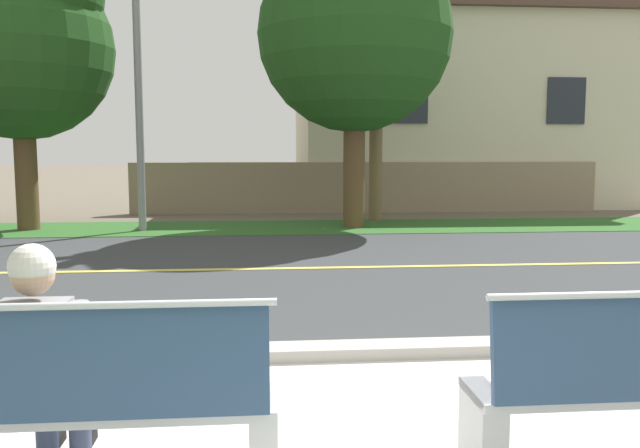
% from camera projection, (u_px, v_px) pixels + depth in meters
% --- Properties ---
extents(ground_plane, '(140.00, 140.00, 0.00)m').
position_uv_depth(ground_plane, '(296.00, 253.00, 11.00)').
color(ground_plane, '#665B4C').
extents(curb_edge, '(44.00, 0.30, 0.11)m').
position_uv_depth(curb_edge, '(333.00, 351.00, 5.40)').
color(curb_edge, '#ADA89E').
rests_on(curb_edge, ground_plane).
extents(street_asphalt, '(52.00, 8.00, 0.01)m').
position_uv_depth(street_asphalt, '(302.00, 268.00, 9.51)').
color(street_asphalt, '#383A3D').
rests_on(street_asphalt, ground_plane).
extents(road_centre_line, '(48.00, 0.14, 0.01)m').
position_uv_depth(road_centre_line, '(302.00, 268.00, 9.51)').
color(road_centre_line, '#E0CC4C').
rests_on(road_centre_line, ground_plane).
extents(far_verge_grass, '(48.00, 2.80, 0.02)m').
position_uv_depth(far_verge_grass, '(288.00, 227.00, 14.67)').
color(far_verge_grass, '#2D6026').
rests_on(far_verge_grass, ground_plane).
extents(bench_left, '(1.88, 0.48, 1.01)m').
position_uv_depth(bench_left, '(85.00, 406.00, 3.20)').
color(bench_left, silver).
rests_on(bench_left, ground_plane).
extents(seated_person_grey, '(0.52, 0.68, 1.25)m').
position_uv_depth(seated_person_grey, '(43.00, 353.00, 3.32)').
color(seated_person_grey, '#333D56').
rests_on(seated_person_grey, ground_plane).
extents(streetlamp, '(0.24, 2.10, 6.95)m').
position_uv_depth(streetlamp, '(139.00, 42.00, 13.76)').
color(streetlamp, gray).
rests_on(streetlamp, ground_plane).
extents(shade_tree_left, '(3.86, 3.86, 6.38)m').
position_uv_depth(shade_tree_left, '(24.00, 34.00, 13.67)').
color(shade_tree_left, brown).
rests_on(shade_tree_left, ground_plane).
extents(shade_tree_centre, '(4.22, 4.22, 6.96)m').
position_uv_depth(shade_tree_centre, '(362.00, 19.00, 14.08)').
color(shade_tree_centre, brown).
rests_on(shade_tree_centre, ground_plane).
extents(garden_wall, '(13.00, 0.36, 1.40)m').
position_uv_depth(garden_wall, '(368.00, 187.00, 18.25)').
color(garden_wall, gray).
rests_on(garden_wall, ground_plane).
extents(house_across_street, '(10.87, 6.91, 6.26)m').
position_uv_depth(house_across_street, '(454.00, 106.00, 21.44)').
color(house_across_street, beige).
rests_on(house_across_street, ground_plane).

